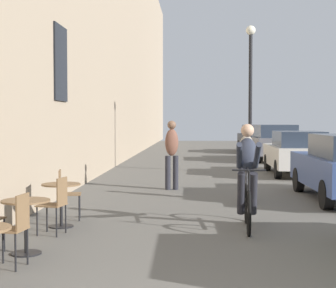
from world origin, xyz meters
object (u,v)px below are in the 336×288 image
cafe_chair_far_toward_street (66,191)px  street_lamp (250,80)px  pedestrian_mid (172,151)px  parked_car_third (296,152)px  pedestrian_near (246,159)px  parked_car_fourth (273,142)px  cafe_table_far (61,196)px  cafe_table_mid (26,215)px  cyclist_on_bicycle (247,178)px  parked_car_fifth (257,138)px  cafe_chair_far_toward_wall (56,202)px  cafe_chair_mid_toward_wall (15,225)px

cafe_chair_far_toward_street → street_lamp: street_lamp is taller
pedestrian_mid → parked_car_third: bearing=45.4°
cafe_chair_far_toward_street → parked_car_third: size_ratio=0.22×
cafe_chair_far_toward_street → pedestrian_near: size_ratio=0.54×
parked_car_fourth → cafe_table_far: bearing=-110.4°
cafe_table_mid → pedestrian_mid: pedestrian_mid is taller
parked_car_third → parked_car_fourth: 6.23m
pedestrian_mid → cyclist_on_bicycle: bearing=-73.0°
parked_car_fifth → cafe_table_mid: bearing=-103.6°
parked_car_fourth → cafe_table_mid: bearing=-108.4°
cafe_chair_far_toward_street → parked_car_third: parked_car_third is taller
cafe_chair_far_toward_wall → cafe_table_far: bearing=96.9°
pedestrian_near → parked_car_fourth: 12.34m
cafe_table_mid → parked_car_fourth: 17.84m
cafe_chair_far_toward_street → street_lamp: bearing=64.7°
cyclist_on_bicycle → pedestrian_near: (0.25, 2.82, 0.13)m
cafe_table_far → parked_car_fourth: 16.11m
cyclist_on_bicycle → parked_car_third: size_ratio=0.44×
pedestrian_near → street_lamp: bearing=83.6°
street_lamp → parked_car_fourth: (1.57, 5.77, -2.29)m
cafe_chair_far_toward_wall → parked_car_fourth: size_ratio=0.20×
street_lamp → parked_car_fourth: street_lamp is taller
street_lamp → parked_car_fourth: bearing=74.8°
pedestrian_mid → cafe_chair_mid_toward_wall: bearing=-101.8°
cafe_chair_far_toward_wall → parked_car_fifth: parked_car_fifth is taller
cafe_chair_mid_toward_wall → parked_car_fourth: size_ratio=0.20×
cafe_table_far → cafe_chair_far_toward_wall: bearing=-83.1°
cafe_chair_far_toward_wall → cafe_chair_mid_toward_wall: bearing=-90.3°
pedestrian_mid → parked_car_fourth: size_ratio=0.39×
cafe_chair_far_toward_wall → street_lamp: bearing=68.3°
cafe_chair_far_toward_street → parked_car_fifth: 21.58m
pedestrian_mid → street_lamp: street_lamp is taller
cafe_table_mid → parked_car_third: bearing=62.8°
cafe_chair_mid_toward_wall → cafe_chair_far_toward_wall: same height
pedestrian_near → parked_car_fifth: size_ratio=0.39×
cafe_table_far → cafe_chair_mid_toward_wall: bearing=-88.5°
pedestrian_near → pedestrian_mid: 2.61m
cyclist_on_bicycle → street_lamp: 9.51m
cafe_table_far → cafe_chair_far_toward_wall: (0.07, -0.62, -0.00)m
cafe_chair_mid_toward_wall → cyclist_on_bicycle: bearing=41.3°
cafe_chair_far_toward_street → cafe_table_mid: bearing=-88.5°
cafe_chair_far_toward_wall → parked_car_fifth: (5.53, 22.07, 0.28)m
cafe_table_mid → parked_car_fourth: (5.62, 16.93, 0.30)m
cafe_chair_mid_toward_wall → parked_car_third: 12.60m
parked_car_third → parked_car_fifth: size_ratio=0.94×
cafe_chair_far_toward_street → pedestrian_near: pedestrian_near is taller
cafe_chair_far_toward_street → parked_car_fifth: parked_car_fifth is taller
cafe_chair_mid_toward_wall → cafe_table_far: size_ratio=1.24×
cafe_chair_far_toward_wall → pedestrian_mid: pedestrian_mid is taller
cafe_table_far → cyclist_on_bicycle: 3.10m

